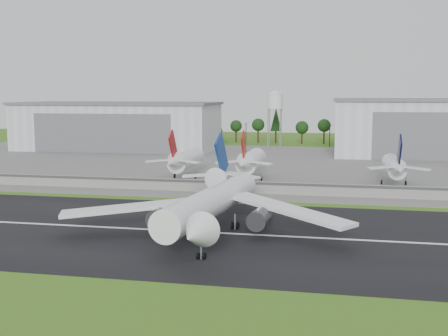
% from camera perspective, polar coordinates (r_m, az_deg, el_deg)
% --- Properties ---
extents(ground, '(600.00, 600.00, 0.00)m').
position_cam_1_polar(ground, '(102.91, -3.69, -7.90)').
color(ground, '#346718').
rests_on(ground, ground).
extents(runway, '(320.00, 60.00, 0.10)m').
position_cam_1_polar(runway, '(112.26, -2.34, -6.55)').
color(runway, black).
rests_on(runway, ground).
extents(runway_centerline, '(220.00, 1.00, 0.02)m').
position_cam_1_polar(runway_centerline, '(112.24, -2.34, -6.52)').
color(runway_centerline, white).
rests_on(runway_centerline, runway).
extents(apron, '(320.00, 150.00, 0.10)m').
position_cam_1_polar(apron, '(218.97, 4.55, 0.38)').
color(apron, slate).
rests_on(apron, ground).
extents(blast_fence, '(240.00, 0.61, 3.50)m').
position_cam_1_polar(blast_fence, '(155.05, 1.63, -1.93)').
color(blast_fence, gray).
rests_on(blast_fence, ground).
extents(hangar_west, '(97.00, 44.00, 23.20)m').
position_cam_1_polar(hangar_west, '(281.82, -10.68, 4.24)').
color(hangar_west, silver).
rests_on(hangar_west, ground).
extents(water_tower, '(8.40, 8.40, 29.40)m').
position_cam_1_polar(water_tower, '(282.41, 5.20, 6.97)').
color(water_tower, '#99999E').
rests_on(water_tower, ground).
extents(utility_poles, '(230.00, 3.00, 12.00)m').
position_cam_1_polar(utility_poles, '(298.09, 6.42, 2.26)').
color(utility_poles, black).
rests_on(utility_poles, ground).
extents(treeline, '(320.00, 16.00, 22.00)m').
position_cam_1_polar(treeline, '(312.98, 6.66, 2.51)').
color(treeline, black).
rests_on(treeline, ground).
extents(main_airliner, '(56.82, 59.24, 18.17)m').
position_cam_1_polar(main_airliner, '(110.27, -1.31, -4.22)').
color(main_airliner, white).
rests_on(main_airliner, runway).
extents(parked_jet_red_a, '(7.36, 31.29, 16.78)m').
position_cam_1_polar(parked_jet_red_a, '(180.13, -4.13, 0.82)').
color(parked_jet_red_a, white).
rests_on(parked_jet_red_a, ground).
extents(parked_jet_red_b, '(7.36, 31.29, 16.89)m').
position_cam_1_polar(parked_jet_red_b, '(175.59, 2.65, 0.69)').
color(parked_jet_red_b, white).
rests_on(parked_jet_red_b, ground).
extents(parked_jet_navy, '(7.36, 31.29, 16.42)m').
position_cam_1_polar(parked_jet_navy, '(174.35, 16.96, 0.17)').
color(parked_jet_navy, silver).
rests_on(parked_jet_navy, ground).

